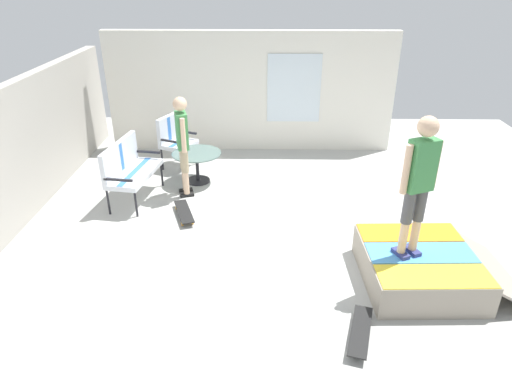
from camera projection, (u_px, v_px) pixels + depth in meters
name	position (u px, v px, depth m)	size (l,w,h in m)	color
ground_plane	(277.00, 242.00, 6.70)	(12.00, 12.00, 0.10)	#B2B2AD
house_facade	(251.00, 92.00, 9.54)	(0.23, 6.00, 2.49)	white
skate_ramp	(420.00, 267.00, 5.71)	(1.48, 1.96, 0.43)	gray
patio_bench	(128.00, 166.00, 7.60)	(1.32, 0.73, 1.02)	black
patio_chair_near_house	(174.00, 137.00, 8.90)	(0.79, 0.75, 1.02)	black
patio_table	(197.00, 161.00, 8.32)	(0.90, 0.90, 0.57)	black
person_watching	(182.00, 139.00, 7.58)	(0.46, 0.31, 1.74)	black
person_skater	(419.00, 178.00, 5.13)	(0.33, 0.45, 1.75)	navy
skateboard_by_bench	(184.00, 212.00, 7.26)	(0.82, 0.45, 0.10)	black
skateboard_spare	(360.00, 331.00, 4.88)	(0.82, 0.42, 0.10)	black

